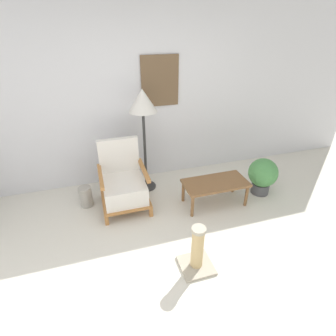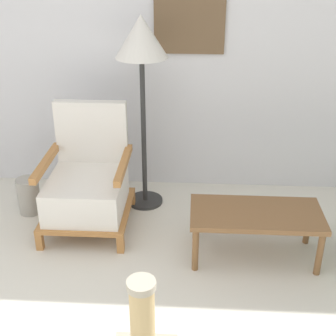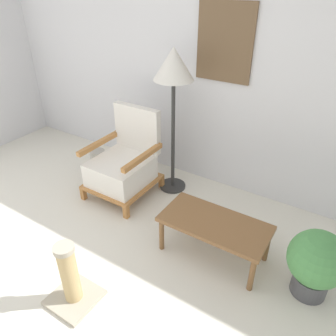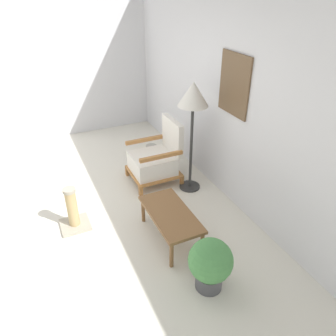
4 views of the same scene
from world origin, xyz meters
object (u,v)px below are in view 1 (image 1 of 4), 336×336
Objects in this scene: vase at (86,196)px; coffee_table at (215,185)px; potted_plant at (263,175)px; scratching_post at (197,252)px; floor_lamp at (143,106)px; armchair at (123,184)px.

coffee_table is at bearing -15.35° from vase.
potted_plant reaches higher than scratching_post.
floor_lamp is at bearing 158.05° from potted_plant.
scratching_post is at bearing -145.30° from potted_plant.
potted_plant is (1.63, -0.66, -0.99)m from floor_lamp.
scratching_post is at bearing -53.25° from vase.
floor_lamp is 1.72× the size of coffee_table.
potted_plant is (2.03, -0.30, -0.03)m from armchair.
floor_lamp is 2.01m from scratching_post.
coffee_table is 3.00× the size of vase.
coffee_table is at bearing -39.80° from floor_lamp.
armchair is 0.58m from vase.
armchair is 2.05m from potted_plant.
potted_plant is at bearing 34.70° from scratching_post.
vase is 0.53× the size of potted_plant.
floor_lamp is 1.49m from vase.
scratching_post is (-0.67, -0.98, -0.11)m from coffee_table.
armchair is at bearing 113.05° from scratching_post.
potted_plant is (0.79, 0.04, 0.00)m from coffee_table.
scratching_post is (1.09, -1.46, 0.06)m from vase.
armchair reaches higher than potted_plant.
vase is at bearing 164.65° from coffee_table.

